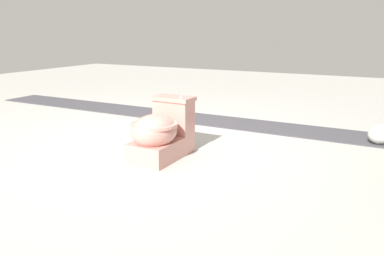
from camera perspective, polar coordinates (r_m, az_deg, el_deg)
ground_plane at (r=3.55m, az=-5.06°, el=-3.06°), size 14.00×14.00×0.00m
gravel_strip at (r=4.42m, az=9.19°, el=0.43°), size 0.56×8.00×0.01m
toilet at (r=3.23m, az=-4.75°, el=-0.76°), size 0.64×0.40×0.52m
boulder_near at (r=4.07m, az=26.92°, el=-0.86°), size 0.36×0.35×0.20m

